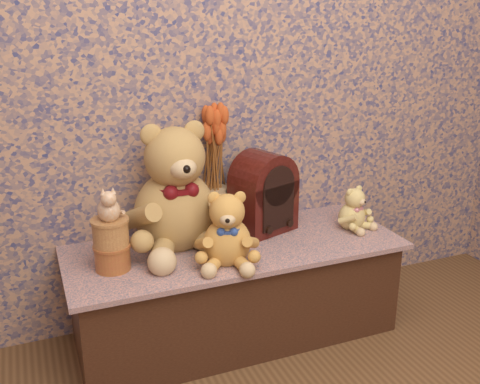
{
  "coord_description": "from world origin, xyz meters",
  "views": [
    {
      "loc": [
        -0.74,
        -0.63,
        1.31
      ],
      "look_at": [
        0.0,
        1.2,
        0.65
      ],
      "focal_mm": 40.97,
      "sensor_mm": 36.0,
      "label": 1
    }
  ],
  "objects_px": {
    "biscuit_tin_lower": "(113,257)",
    "ceramic_vase": "(215,208)",
    "teddy_large": "(174,181)",
    "teddy_small": "(353,206)",
    "cathedral_radio": "(263,192)",
    "cat_figurine": "(108,203)",
    "teddy_medium": "(227,224)"
  },
  "relations": [
    {
      "from": "cathedral_radio",
      "to": "biscuit_tin_lower",
      "type": "distance_m",
      "value": 0.69
    },
    {
      "from": "teddy_small",
      "to": "cat_figurine",
      "type": "distance_m",
      "value": 1.04
    },
    {
      "from": "teddy_small",
      "to": "cathedral_radio",
      "type": "relative_size",
      "value": 0.58
    },
    {
      "from": "biscuit_tin_lower",
      "to": "cat_figurine",
      "type": "distance_m",
      "value": 0.21
    },
    {
      "from": "teddy_medium",
      "to": "cathedral_radio",
      "type": "distance_m",
      "value": 0.35
    },
    {
      "from": "teddy_large",
      "to": "teddy_small",
      "type": "relative_size",
      "value": 2.69
    },
    {
      "from": "cathedral_radio",
      "to": "cat_figurine",
      "type": "height_order",
      "value": "cathedral_radio"
    },
    {
      "from": "cathedral_radio",
      "to": "cat_figurine",
      "type": "xyz_separation_m",
      "value": [
        -0.66,
        -0.14,
        0.09
      ]
    },
    {
      "from": "ceramic_vase",
      "to": "cat_figurine",
      "type": "height_order",
      "value": "cat_figurine"
    },
    {
      "from": "teddy_small",
      "to": "cathedral_radio",
      "type": "distance_m",
      "value": 0.39
    },
    {
      "from": "teddy_large",
      "to": "cat_figurine",
      "type": "bearing_deg",
      "value": -156.68
    },
    {
      "from": "teddy_large",
      "to": "ceramic_vase",
      "type": "relative_size",
      "value": 2.93
    },
    {
      "from": "biscuit_tin_lower",
      "to": "ceramic_vase",
      "type": "bearing_deg",
      "value": 26.35
    },
    {
      "from": "biscuit_tin_lower",
      "to": "teddy_medium",
      "type": "bearing_deg",
      "value": -13.49
    },
    {
      "from": "teddy_medium",
      "to": "cat_figurine",
      "type": "height_order",
      "value": "cat_figurine"
    },
    {
      "from": "cat_figurine",
      "to": "cathedral_radio",
      "type": "bearing_deg",
      "value": 15.28
    },
    {
      "from": "teddy_large",
      "to": "biscuit_tin_lower",
      "type": "bearing_deg",
      "value": -156.68
    },
    {
      "from": "cathedral_radio",
      "to": "ceramic_vase",
      "type": "relative_size",
      "value": 1.87
    },
    {
      "from": "cathedral_radio",
      "to": "cat_figurine",
      "type": "bearing_deg",
      "value": 173.64
    },
    {
      "from": "cat_figurine",
      "to": "ceramic_vase",
      "type": "bearing_deg",
      "value": 29.68
    },
    {
      "from": "teddy_medium",
      "to": "cat_figurine",
      "type": "relative_size",
      "value": 2.29
    },
    {
      "from": "ceramic_vase",
      "to": "biscuit_tin_lower",
      "type": "distance_m",
      "value": 0.54
    },
    {
      "from": "cathedral_radio",
      "to": "teddy_large",
      "type": "bearing_deg",
      "value": 163.3
    },
    {
      "from": "cat_figurine",
      "to": "teddy_medium",
      "type": "bearing_deg",
      "value": -10.15
    },
    {
      "from": "ceramic_vase",
      "to": "cat_figurine",
      "type": "distance_m",
      "value": 0.56
    },
    {
      "from": "teddy_medium",
      "to": "cat_figurine",
      "type": "distance_m",
      "value": 0.43
    },
    {
      "from": "teddy_large",
      "to": "ceramic_vase",
      "type": "bearing_deg",
      "value": 25.93
    },
    {
      "from": "cathedral_radio",
      "to": "teddy_small",
      "type": "bearing_deg",
      "value": -37.15
    },
    {
      "from": "teddy_small",
      "to": "biscuit_tin_lower",
      "type": "height_order",
      "value": "teddy_small"
    },
    {
      "from": "teddy_small",
      "to": "cat_figurine",
      "type": "relative_size",
      "value": 1.52
    },
    {
      "from": "teddy_large",
      "to": "cathedral_radio",
      "type": "relative_size",
      "value": 1.56
    },
    {
      "from": "teddy_large",
      "to": "biscuit_tin_lower",
      "type": "relative_size",
      "value": 4.21
    }
  ]
}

